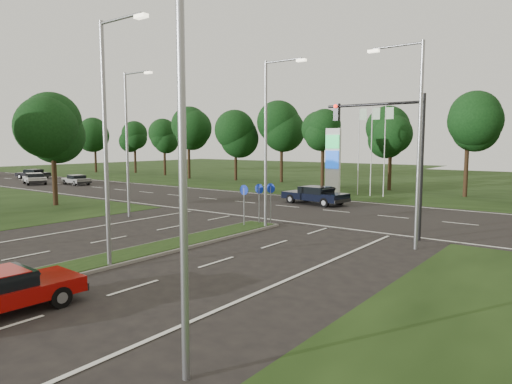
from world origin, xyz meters
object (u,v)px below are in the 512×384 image
Objects in this scene: far_car_b at (34,178)px; far_car_c at (33,174)px; far_car_a at (76,180)px; navy_sedan at (315,195)px.

far_car_c is at bearing 82.66° from far_car_b.
far_car_c is (-12.68, 1.54, 0.06)m from far_car_a.
far_car_b is 9.20m from far_car_c.
far_car_a is 5.07m from far_car_b.
far_car_c is (-8.26, 4.04, -0.02)m from far_car_b.
navy_sedan is 42.26m from far_car_c.
far_car_b is (-34.00, -4.35, -0.05)m from navy_sedan.
navy_sedan is 1.29× the size of far_car_a.
far_car_a is at bearing 101.50° from navy_sedan.
far_car_c is at bearing 98.34° from navy_sedan.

